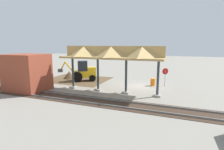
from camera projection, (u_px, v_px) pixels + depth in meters
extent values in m
plane|color=gray|center=(141.00, 86.00, 21.25)|extent=(120.00, 120.00, 0.00)
cube|color=brown|center=(77.00, 79.00, 25.40)|extent=(8.97, 7.00, 0.01)
cube|color=#9E998E|center=(157.00, 96.00, 17.10)|extent=(0.70, 0.70, 0.20)
cylinder|color=#2D383D|center=(158.00, 79.00, 16.80)|extent=(0.24, 0.24, 3.60)
cube|color=#9E998E|center=(126.00, 92.00, 18.22)|extent=(0.70, 0.70, 0.20)
cylinder|color=#2D383D|center=(126.00, 76.00, 17.93)|extent=(0.24, 0.24, 3.60)
cube|color=#9E998E|center=(98.00, 90.00, 19.35)|extent=(0.70, 0.70, 0.20)
cylinder|color=#2D383D|center=(98.00, 75.00, 19.05)|extent=(0.24, 0.24, 3.60)
cube|color=#9E998E|center=(74.00, 87.00, 20.47)|extent=(0.70, 0.70, 0.20)
cylinder|color=#2D383D|center=(73.00, 73.00, 20.18)|extent=(0.24, 0.24, 3.60)
cube|color=tan|center=(112.00, 58.00, 18.16)|extent=(10.78, 3.20, 0.20)
cube|color=tan|center=(112.00, 51.00, 18.05)|extent=(10.78, 0.20, 1.10)
pyramid|color=tan|center=(142.00, 52.00, 16.92)|extent=(2.87, 3.20, 1.10)
pyramid|color=tan|center=(112.00, 51.00, 18.05)|extent=(2.87, 3.20, 1.10)
pyramid|color=tan|center=(84.00, 51.00, 19.17)|extent=(2.87, 3.20, 1.10)
cube|color=slate|center=(126.00, 102.00, 15.36)|extent=(60.00, 0.08, 0.15)
cube|color=slate|center=(121.00, 107.00, 14.04)|extent=(60.00, 0.08, 0.15)
cube|color=#38281E|center=(123.00, 105.00, 14.71)|extent=(60.00, 2.58, 0.03)
cylinder|color=gray|center=(165.00, 78.00, 21.27)|extent=(0.06, 0.06, 2.02)
cylinder|color=red|center=(165.00, 71.00, 21.13)|extent=(0.66, 0.42, 0.76)
cube|color=yellow|center=(84.00, 74.00, 24.38)|extent=(3.42, 2.74, 0.90)
cube|color=#1E262D|center=(83.00, 66.00, 24.14)|extent=(1.71, 1.67, 1.40)
cube|color=yellow|center=(92.00, 69.00, 24.42)|extent=(1.55, 1.53, 0.50)
cylinder|color=black|center=(78.00, 75.00, 24.96)|extent=(1.36, 0.97, 1.40)
cylinder|color=black|center=(77.00, 77.00, 23.57)|extent=(1.36, 0.97, 1.40)
cylinder|color=black|center=(92.00, 77.00, 25.28)|extent=(0.93, 0.72, 0.90)
cylinder|color=black|center=(92.00, 78.00, 24.01)|extent=(0.93, 0.72, 0.90)
cylinder|color=yellow|center=(69.00, 66.00, 23.85)|extent=(1.01, 0.70, 1.41)
cylinder|color=yellow|center=(63.00, 66.00, 23.71)|extent=(0.79, 0.55, 1.26)
cube|color=#47474C|center=(60.00, 70.00, 23.75)|extent=(0.92, 0.99, 0.40)
cone|color=brown|center=(70.00, 78.00, 26.25)|extent=(3.71, 3.71, 2.18)
cube|color=brown|center=(27.00, 72.00, 19.19)|extent=(4.20, 3.37, 4.00)
cylinder|color=orange|center=(153.00, 82.00, 21.56)|extent=(0.56, 0.56, 0.90)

